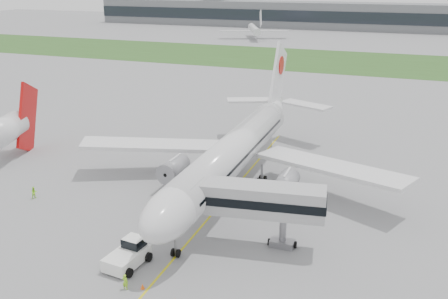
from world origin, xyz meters
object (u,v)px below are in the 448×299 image
(pushback_tug, at_px, (129,254))
(jet_bridge, at_px, (243,199))
(neighbor_aircraft, at_px, (8,129))
(airliner, at_px, (236,149))
(ground_crew_near, at_px, (125,282))

(pushback_tug, height_order, jet_bridge, jet_bridge)
(neighbor_aircraft, bearing_deg, jet_bridge, -33.61)
(airliner, relative_size, ground_crew_near, 32.54)
(jet_bridge, height_order, neighbor_aircraft, neighbor_aircraft)
(airliner, distance_m, jet_bridge, 16.33)
(jet_bridge, distance_m, neighbor_aircraft, 46.73)
(airliner, xyz_separation_m, jet_bridge, (6.03, -15.17, -0.01))
(jet_bridge, relative_size, ground_crew_near, 9.90)
(jet_bridge, distance_m, ground_crew_near, 14.98)
(airliner, distance_m, ground_crew_near, 27.38)
(pushback_tug, bearing_deg, ground_crew_near, -57.55)
(airliner, bearing_deg, neighbor_aircraft, -177.88)
(pushback_tug, relative_size, neighbor_aircraft, 0.34)
(airliner, distance_m, neighbor_aircraft, 38.67)
(airliner, height_order, pushback_tug, airliner)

